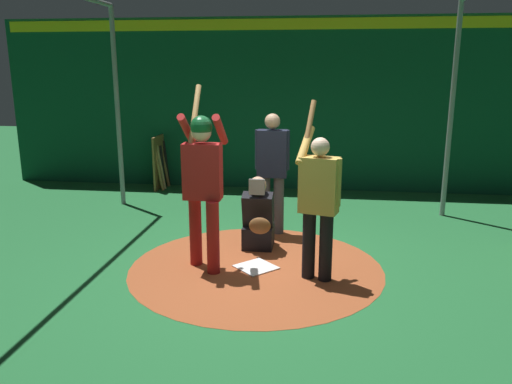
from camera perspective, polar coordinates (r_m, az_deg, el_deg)
ground_plane at (r=6.24m, az=0.00°, el=-8.49°), size 27.25×27.25×0.00m
dirt_circle at (r=6.24m, az=0.00°, el=-8.47°), size 3.06×3.06×0.01m
home_plate at (r=6.24m, az=0.00°, el=-8.39°), size 0.59×0.59×0.01m
batter at (r=5.94m, az=-6.00°, el=1.67°), size 0.68×0.49×2.17m
catcher at (r=6.77m, az=0.25°, el=-3.19°), size 0.58×0.40×0.99m
umpire at (r=7.26m, az=1.82°, el=2.79°), size 0.22×0.49×1.74m
visitor at (r=5.69m, az=7.01°, el=-0.77°), size 0.62×0.51×2.01m
back_wall at (r=10.07m, az=3.27°, el=9.78°), size 0.22×11.25×3.29m
cage_frame at (r=5.77m, az=0.00°, el=13.15°), size 5.37×5.55×3.38m
bat_rack at (r=10.45m, az=-10.44°, el=3.27°), size 0.94×0.21×1.05m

